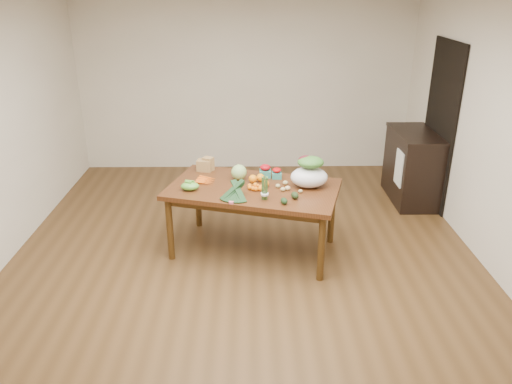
{
  "coord_description": "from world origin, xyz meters",
  "views": [
    {
      "loc": [
        0.06,
        -4.52,
        2.74
      ],
      "look_at": [
        0.12,
        0.0,
        0.82
      ],
      "focal_mm": 35.0,
      "sensor_mm": 36.0,
      "label": 1
    }
  ],
  "objects_px": {
    "dining_table": "(253,219)",
    "cabbage": "(239,172)",
    "salad_bag": "(309,173)",
    "cabinet": "(412,167)",
    "paper_bag": "(205,164)",
    "kale_bunch": "(234,192)",
    "mandarin_cluster": "(255,186)",
    "asparagus_bundle": "(265,188)"
  },
  "relations": [
    {
      "from": "asparagus_bundle",
      "to": "kale_bunch",
      "type": "bearing_deg",
      "value": -167.64
    },
    {
      "from": "kale_bunch",
      "to": "asparagus_bundle",
      "type": "height_order",
      "value": "asparagus_bundle"
    },
    {
      "from": "cabinet",
      "to": "kale_bunch",
      "type": "relative_size",
      "value": 2.55
    },
    {
      "from": "paper_bag",
      "to": "mandarin_cluster",
      "type": "bearing_deg",
      "value": -44.85
    },
    {
      "from": "dining_table",
      "to": "cabinet",
      "type": "relative_size",
      "value": 1.72
    },
    {
      "from": "kale_bunch",
      "to": "dining_table",
      "type": "bearing_deg",
      "value": 74.81
    },
    {
      "from": "paper_bag",
      "to": "asparagus_bundle",
      "type": "distance_m",
      "value": 1.06
    },
    {
      "from": "paper_bag",
      "to": "cabinet",
      "type": "bearing_deg",
      "value": 17.96
    },
    {
      "from": "cabinet",
      "to": "salad_bag",
      "type": "distance_m",
      "value": 2.1
    },
    {
      "from": "kale_bunch",
      "to": "paper_bag",
      "type": "bearing_deg",
      "value": 129.46
    },
    {
      "from": "mandarin_cluster",
      "to": "paper_bag",
      "type": "bearing_deg",
      "value": 135.15
    },
    {
      "from": "kale_bunch",
      "to": "asparagus_bundle",
      "type": "xyz_separation_m",
      "value": [
        0.3,
        -0.02,
        0.05
      ]
    },
    {
      "from": "cabinet",
      "to": "asparagus_bundle",
      "type": "bearing_deg",
      "value": -139.86
    },
    {
      "from": "cabinet",
      "to": "mandarin_cluster",
      "type": "distance_m",
      "value": 2.56
    },
    {
      "from": "asparagus_bundle",
      "to": "cabbage",
      "type": "bearing_deg",
      "value": 131.28
    },
    {
      "from": "cabinet",
      "to": "cabbage",
      "type": "relative_size",
      "value": 6.04
    },
    {
      "from": "paper_bag",
      "to": "salad_bag",
      "type": "bearing_deg",
      "value": -23.83
    },
    {
      "from": "paper_bag",
      "to": "asparagus_bundle",
      "type": "bearing_deg",
      "value": -51.8
    },
    {
      "from": "kale_bunch",
      "to": "salad_bag",
      "type": "bearing_deg",
      "value": 38.08
    },
    {
      "from": "kale_bunch",
      "to": "asparagus_bundle",
      "type": "bearing_deg",
      "value": 12.36
    },
    {
      "from": "paper_bag",
      "to": "asparagus_bundle",
      "type": "xyz_separation_m",
      "value": [
        0.66,
        -0.83,
        0.05
      ]
    },
    {
      "from": "dining_table",
      "to": "cabbage",
      "type": "bearing_deg",
      "value": 141.32
    },
    {
      "from": "cabbage",
      "to": "salad_bag",
      "type": "bearing_deg",
      "value": -16.43
    },
    {
      "from": "cabbage",
      "to": "mandarin_cluster",
      "type": "distance_m",
      "value": 0.33
    },
    {
      "from": "paper_bag",
      "to": "kale_bunch",
      "type": "bearing_deg",
      "value": -66.39
    },
    {
      "from": "cabbage",
      "to": "salad_bag",
      "type": "distance_m",
      "value": 0.77
    },
    {
      "from": "mandarin_cluster",
      "to": "kale_bunch",
      "type": "bearing_deg",
      "value": -130.05
    },
    {
      "from": "dining_table",
      "to": "asparagus_bundle",
      "type": "xyz_separation_m",
      "value": [
        0.11,
        -0.34,
        0.5
      ]
    },
    {
      "from": "salad_bag",
      "to": "paper_bag",
      "type": "bearing_deg",
      "value": 156.17
    },
    {
      "from": "kale_bunch",
      "to": "asparagus_bundle",
      "type": "distance_m",
      "value": 0.3
    },
    {
      "from": "dining_table",
      "to": "paper_bag",
      "type": "bearing_deg",
      "value": 153.58
    },
    {
      "from": "mandarin_cluster",
      "to": "salad_bag",
      "type": "xyz_separation_m",
      "value": [
        0.56,
        0.07,
        0.11
      ]
    },
    {
      "from": "cabbage",
      "to": "mandarin_cluster",
      "type": "xyz_separation_m",
      "value": [
        0.17,
        -0.28,
        -0.05
      ]
    },
    {
      "from": "cabbage",
      "to": "asparagus_bundle",
      "type": "distance_m",
      "value": 0.61
    },
    {
      "from": "dining_table",
      "to": "mandarin_cluster",
      "type": "height_order",
      "value": "mandarin_cluster"
    },
    {
      "from": "kale_bunch",
      "to": "mandarin_cluster",
      "type": "bearing_deg",
      "value": 65.8
    },
    {
      "from": "cabinet",
      "to": "paper_bag",
      "type": "height_order",
      "value": "cabinet"
    },
    {
      "from": "dining_table",
      "to": "cabbage",
      "type": "distance_m",
      "value": 0.53
    },
    {
      "from": "asparagus_bundle",
      "to": "cabinet",
      "type": "bearing_deg",
      "value": 56.0
    },
    {
      "from": "cabbage",
      "to": "kale_bunch",
      "type": "height_order",
      "value": "cabbage"
    },
    {
      "from": "paper_bag",
      "to": "cabbage",
      "type": "bearing_deg",
      "value": -35.6
    },
    {
      "from": "mandarin_cluster",
      "to": "salad_bag",
      "type": "relative_size",
      "value": 0.46
    }
  ]
}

